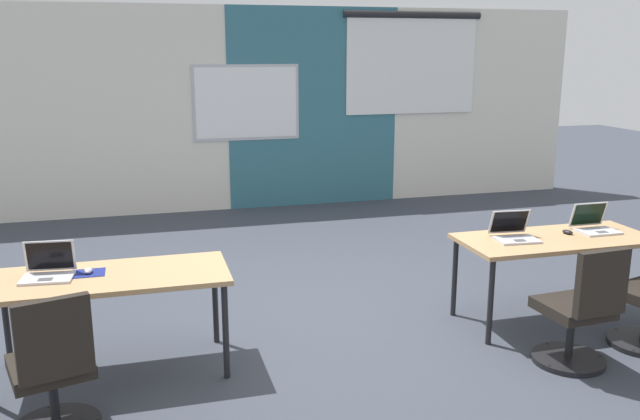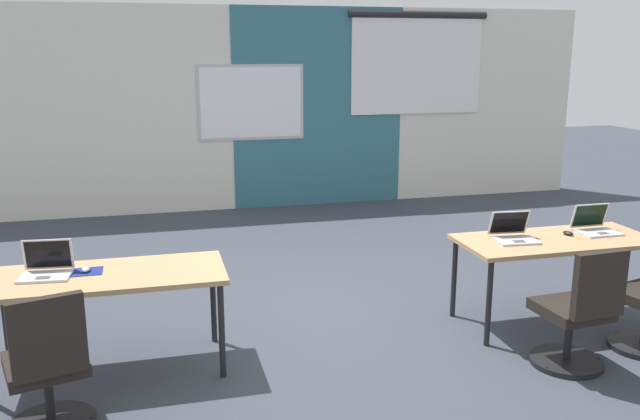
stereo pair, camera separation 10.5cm
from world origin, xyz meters
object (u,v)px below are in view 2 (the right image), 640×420
chair_near_right_inner (577,319)px  chair_near_left_end (48,376)px  desk_near_left (108,282)px  mouse_near_left_end (86,269)px  desk_near_right (555,245)px  laptop_near_left_end (46,269)px  laptop_near_right_end (596,227)px  mouse_near_right_end (568,233)px  laptop_near_right_inner (514,234)px

chair_near_right_inner → chair_near_left_end: same height
desk_near_left → chair_near_left_end: (-0.31, -0.76, -0.28)m
mouse_near_left_end → desk_near_right: bearing=-1.1°
chair_near_right_inner → laptop_near_left_end: size_ratio=2.58×
desk_near_left → laptop_near_right_end: bearing=1.2°
mouse_near_right_end → chair_near_left_end: 4.07m
chair_near_right_inner → mouse_near_right_end: size_ratio=8.31×
desk_near_left → mouse_near_left_end: bearing=154.1°
laptop_near_right_inner → chair_near_left_end: (-3.45, -0.81, -0.39)m
laptop_near_right_end → chair_near_left_end: size_ratio=0.36×
mouse_near_right_end → mouse_near_left_end: 3.80m
laptop_near_right_inner → laptop_near_left_end: size_ratio=1.00×
desk_near_right → laptop_near_left_end: (-3.90, 0.06, 0.11)m
mouse_near_left_end → chair_near_left_end: (-0.17, -0.83, -0.36)m
mouse_near_right_end → desk_near_right: bearing=-158.6°
mouse_near_right_end → laptop_near_right_end: bearing=4.4°
laptop_near_right_inner → laptop_near_left_end: laptop_near_left_end is taller
desk_near_left → chair_near_right_inner: (3.18, -0.80, -0.28)m
desk_near_right → laptop_near_right_end: 0.45m
laptop_near_left_end → chair_near_left_end: size_ratio=0.39×
desk_near_left → mouse_near_right_end: (3.65, 0.06, 0.08)m
desk_near_right → mouse_near_left_end: mouse_near_left_end is taller
desk_near_left → laptop_near_left_end: size_ratio=4.49×
desk_near_right → desk_near_left: bearing=180.0°
mouse_near_right_end → mouse_near_left_end: mouse_near_left_end is taller
laptop_near_right_end → mouse_near_left_end: laptop_near_right_end is taller
desk_near_right → chair_near_left_end: (-3.81, -0.76, -0.28)m
laptop_near_right_inner → laptop_near_left_end: bearing=-175.2°
desk_near_left → mouse_near_right_end: 3.65m
mouse_near_left_end → laptop_near_right_end: bearing=0.2°
laptop_near_right_inner → laptop_near_right_end: (0.79, 0.04, 0.00)m
desk_near_left → laptop_near_left_end: laptop_near_left_end is taller
laptop_near_right_end → mouse_near_right_end: laptop_near_right_end is taller
laptop_near_right_inner → chair_near_right_inner: bearing=-82.3°
desk_near_left → mouse_near_left_end: (-0.14, 0.07, 0.08)m
desk_near_left → laptop_near_right_inner: laptop_near_right_inner is taller
mouse_near_right_end → chair_near_left_end: (-3.97, -0.82, -0.36)m
laptop_near_left_end → mouse_near_left_end: laptop_near_left_end is taller
desk_near_right → mouse_near_right_end: size_ratio=14.45×
chair_near_left_end → desk_near_right: bearing=175.6°
chair_near_right_inner → mouse_near_left_end: bearing=-18.7°
laptop_near_right_inner → mouse_near_left_end: 3.28m
laptop_near_left_end → mouse_near_left_end: bearing=9.2°
chair_near_right_inner → mouse_near_right_end: 1.04m
mouse_near_right_end → chair_near_left_end: bearing=-168.3°
laptop_near_right_end → mouse_near_right_end: bearing=-175.4°
laptop_near_right_inner → laptop_near_left_end: (-3.53, 0.01, 0.00)m
desk_near_left → mouse_near_right_end: size_ratio=14.45×
laptop_near_right_end → laptop_near_right_inner: bearing=-176.9°
desk_near_left → laptop_near_left_end: 0.41m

